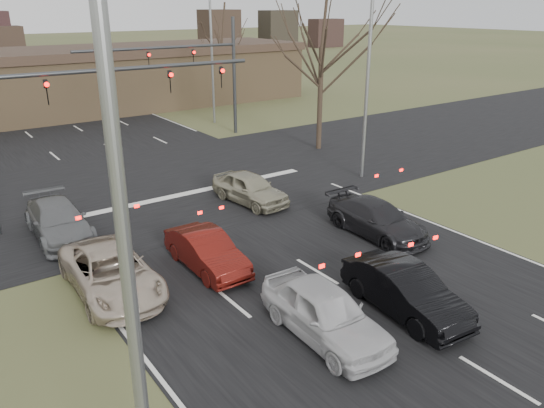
{
  "coord_description": "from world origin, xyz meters",
  "views": [
    {
      "loc": [
        -10.83,
        -9.55,
        8.77
      ],
      "look_at": [
        -0.45,
        5.09,
        2.0
      ],
      "focal_mm": 35.0,
      "sensor_mm": 36.0,
      "label": 1
    }
  ],
  "objects_px": {
    "car_silver_suv": "(111,272)",
    "mast_arm_near": "(64,101)",
    "streetlight_right_far": "(210,50)",
    "car_grey_ahead": "(58,221)",
    "streetlight_left": "(143,284)",
    "car_white_sedan": "(325,312)",
    "mast_arm_far": "(198,64)",
    "car_silver_ahead": "(250,188)",
    "car_black_hatch": "(405,290)",
    "car_red_ahead": "(207,251)",
    "streetlight_right_near": "(365,72)",
    "car_charcoal_sedan": "(377,219)",
    "building": "(73,80)"
  },
  "relations": [
    {
      "from": "building",
      "to": "car_red_ahead",
      "type": "height_order",
      "value": "building"
    },
    {
      "from": "car_black_hatch",
      "to": "mast_arm_near",
      "type": "bearing_deg",
      "value": 118.47
    },
    {
      "from": "streetlight_left",
      "to": "streetlight_right_far",
      "type": "relative_size",
      "value": 1.0
    },
    {
      "from": "mast_arm_near",
      "to": "car_silver_ahead",
      "type": "xyz_separation_m",
      "value": [
        7.11,
        -2.84,
        -4.35
      ]
    },
    {
      "from": "mast_arm_far",
      "to": "streetlight_left",
      "type": "distance_m",
      "value": 30.89
    },
    {
      "from": "streetlight_right_near",
      "to": "car_black_hatch",
      "type": "relative_size",
      "value": 2.26
    },
    {
      "from": "mast_arm_near",
      "to": "streetlight_right_near",
      "type": "distance_m",
      "value": 14.38
    },
    {
      "from": "mast_arm_near",
      "to": "car_silver_suv",
      "type": "relative_size",
      "value": 2.37
    },
    {
      "from": "building",
      "to": "mast_arm_far",
      "type": "xyz_separation_m",
      "value": [
        4.18,
        -15.0,
        2.35
      ]
    },
    {
      "from": "car_grey_ahead",
      "to": "streetlight_right_near",
      "type": "bearing_deg",
      "value": -2.94
    },
    {
      "from": "streetlight_right_near",
      "to": "streetlight_right_far",
      "type": "height_order",
      "value": "same"
    },
    {
      "from": "streetlight_left",
      "to": "car_red_ahead",
      "type": "bearing_deg",
      "value": 58.39
    },
    {
      "from": "building",
      "to": "car_charcoal_sedan",
      "type": "relative_size",
      "value": 8.98
    },
    {
      "from": "mast_arm_far",
      "to": "car_white_sedan",
      "type": "xyz_separation_m",
      "value": [
        -8.47,
        -23.04,
        -4.25
      ]
    },
    {
      "from": "streetlight_left",
      "to": "car_grey_ahead",
      "type": "height_order",
      "value": "streetlight_left"
    },
    {
      "from": "streetlight_left",
      "to": "car_white_sedan",
      "type": "height_order",
      "value": "streetlight_left"
    },
    {
      "from": "car_silver_suv",
      "to": "car_charcoal_sedan",
      "type": "relative_size",
      "value": 1.08
    },
    {
      "from": "mast_arm_far",
      "to": "mast_arm_near",
      "type": "bearing_deg",
      "value": -138.78
    },
    {
      "from": "streetlight_right_near",
      "to": "streetlight_right_far",
      "type": "xyz_separation_m",
      "value": [
        0.5,
        17.0,
        0.0
      ]
    },
    {
      "from": "streetlight_right_near",
      "to": "car_grey_ahead",
      "type": "bearing_deg",
      "value": 175.22
    },
    {
      "from": "car_grey_ahead",
      "to": "streetlight_right_far",
      "type": "bearing_deg",
      "value": 46.66
    },
    {
      "from": "streetlight_right_far",
      "to": "car_grey_ahead",
      "type": "distance_m",
      "value": 22.83
    },
    {
      "from": "building",
      "to": "mast_arm_near",
      "type": "relative_size",
      "value": 3.5
    },
    {
      "from": "car_charcoal_sedan",
      "to": "car_silver_ahead",
      "type": "relative_size",
      "value": 1.11
    },
    {
      "from": "car_silver_suv",
      "to": "car_black_hatch",
      "type": "xyz_separation_m",
      "value": [
        6.79,
        -6.26,
        0.02
      ]
    },
    {
      "from": "car_charcoal_sedan",
      "to": "streetlight_left",
      "type": "bearing_deg",
      "value": -146.18
    },
    {
      "from": "streetlight_left",
      "to": "car_charcoal_sedan",
      "type": "height_order",
      "value": "streetlight_left"
    },
    {
      "from": "mast_arm_far",
      "to": "car_silver_ahead",
      "type": "height_order",
      "value": "mast_arm_far"
    },
    {
      "from": "car_black_hatch",
      "to": "car_silver_ahead",
      "type": "xyz_separation_m",
      "value": [
        1.38,
        10.65,
        -0.0
      ]
    },
    {
      "from": "streetlight_right_far",
      "to": "car_red_ahead",
      "type": "relative_size",
      "value": 2.46
    },
    {
      "from": "car_white_sedan",
      "to": "car_silver_ahead",
      "type": "height_order",
      "value": "car_white_sedan"
    },
    {
      "from": "car_black_hatch",
      "to": "car_silver_ahead",
      "type": "distance_m",
      "value": 10.73
    },
    {
      "from": "mast_arm_near",
      "to": "car_red_ahead",
      "type": "bearing_deg",
      "value": -73.53
    },
    {
      "from": "streetlight_right_far",
      "to": "car_grey_ahead",
      "type": "xyz_separation_m",
      "value": [
        -15.82,
        -15.72,
        -4.88
      ]
    },
    {
      "from": "streetlight_left",
      "to": "car_silver_ahead",
      "type": "relative_size",
      "value": 2.35
    },
    {
      "from": "car_silver_suv",
      "to": "car_grey_ahead",
      "type": "relative_size",
      "value": 1.04
    },
    {
      "from": "car_silver_suv",
      "to": "streetlight_right_far",
      "type": "bearing_deg",
      "value": 55.44
    },
    {
      "from": "mast_arm_near",
      "to": "car_charcoal_sedan",
      "type": "bearing_deg",
      "value": -43.83
    },
    {
      "from": "car_black_hatch",
      "to": "car_red_ahead",
      "type": "relative_size",
      "value": 1.09
    },
    {
      "from": "car_black_hatch",
      "to": "car_red_ahead",
      "type": "distance_m",
      "value": 6.9
    },
    {
      "from": "streetlight_right_near",
      "to": "car_white_sedan",
      "type": "relative_size",
      "value": 2.23
    },
    {
      "from": "car_grey_ahead",
      "to": "car_red_ahead",
      "type": "xyz_separation_m",
      "value": [
        3.5,
        -5.82,
        -0.04
      ]
    },
    {
      "from": "car_silver_suv",
      "to": "mast_arm_near",
      "type": "bearing_deg",
      "value": 83.42
    },
    {
      "from": "building",
      "to": "streetlight_right_far",
      "type": "relative_size",
      "value": 4.24
    },
    {
      "from": "car_grey_ahead",
      "to": "car_silver_ahead",
      "type": "distance_m",
      "value": 8.46
    },
    {
      "from": "car_black_hatch",
      "to": "car_charcoal_sedan",
      "type": "distance_m",
      "value": 5.79
    },
    {
      "from": "car_white_sedan",
      "to": "car_grey_ahead",
      "type": "bearing_deg",
      "value": 112.89
    },
    {
      "from": "car_silver_suv",
      "to": "car_grey_ahead",
      "type": "bearing_deg",
      "value": 93.96
    },
    {
      "from": "mast_arm_far",
      "to": "car_charcoal_sedan",
      "type": "distance_m",
      "value": 19.5
    },
    {
      "from": "car_silver_suv",
      "to": "car_red_ahead",
      "type": "height_order",
      "value": "car_silver_suv"
    }
  ]
}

